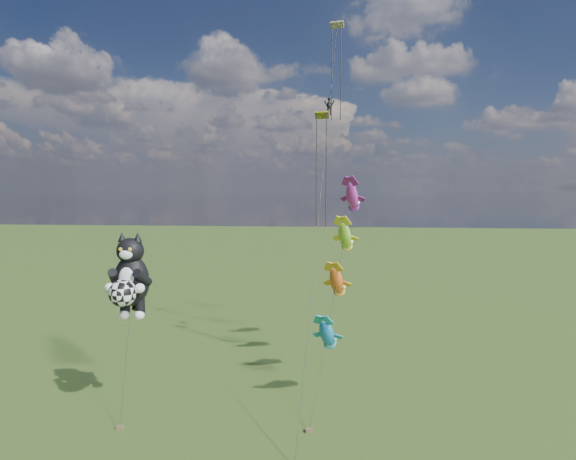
{
  "coord_description": "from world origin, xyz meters",
  "views": [
    {
      "loc": [
        9.66,
        -27.71,
        14.4
      ],
      "look_at": [
        6.1,
        9.87,
        11.09
      ],
      "focal_mm": 30.0,
      "sensor_mm": 36.0,
      "label": 1
    }
  ],
  "objects": [
    {
      "name": "fish_windsock_rig",
      "position": [
        10.24,
        8.16,
        9.15
      ],
      "size": [
        3.81,
        15.61,
        16.29
      ],
      "rotation": [
        0.0,
        0.0,
        0.11
      ],
      "color": "brown",
      "rests_on": "ground"
    },
    {
      "name": "cat_kite_rig",
      "position": [
        -3.27,
        1.46,
        8.69
      ],
      "size": [
        2.57,
        4.17,
        11.57
      ],
      "rotation": [
        0.0,
        0.0,
        0.1
      ],
      "color": "brown",
      "rests_on": "ground"
    },
    {
      "name": "parafoil_rig",
      "position": [
        9.19,
        10.39,
        20.35
      ],
      "size": [
        2.83,
        17.46,
        27.88
      ],
      "rotation": [
        0.0,
        0.0,
        -0.03
      ],
      "color": "brown",
      "rests_on": "ground"
    },
    {
      "name": "ground",
      "position": [
        0.0,
        0.0,
        0.0
      ],
      "size": [
        300.0,
        300.0,
        0.0
      ],
      "primitive_type": "plane",
      "color": "#1E380E"
    }
  ]
}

